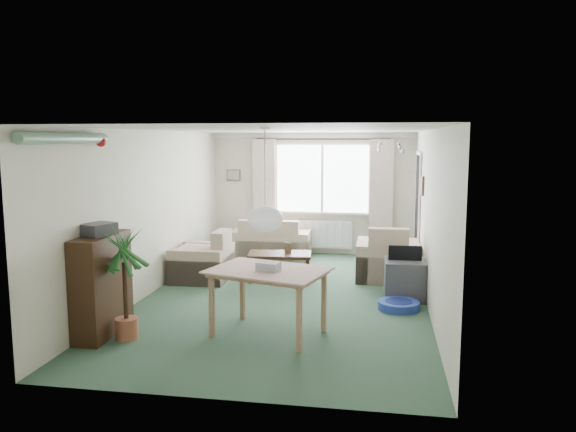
% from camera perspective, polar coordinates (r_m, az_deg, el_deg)
% --- Properties ---
extents(ground, '(6.50, 6.50, 0.00)m').
position_cam_1_polar(ground, '(8.19, -0.35, -8.28)').
color(ground, '#2C4A36').
extents(window, '(1.80, 0.03, 1.30)m').
position_cam_1_polar(window, '(11.07, 3.51, 3.82)').
color(window, white).
extents(curtain_rod, '(2.60, 0.03, 0.03)m').
position_cam_1_polar(curtain_rod, '(10.96, 3.50, 7.80)').
color(curtain_rod, black).
extents(curtain_left, '(0.45, 0.08, 2.00)m').
position_cam_1_polar(curtain_left, '(11.17, -2.43, 2.67)').
color(curtain_left, beige).
extents(curtain_right, '(0.45, 0.08, 2.00)m').
position_cam_1_polar(curtain_right, '(10.93, 9.46, 2.46)').
color(curtain_right, beige).
extents(radiator, '(1.20, 0.10, 0.55)m').
position_cam_1_polar(radiator, '(11.16, 3.45, -1.84)').
color(radiator, white).
extents(doorway, '(0.03, 0.95, 2.00)m').
position_cam_1_polar(doorway, '(10.05, 13.04, 0.36)').
color(doorway, black).
extents(pendant_lamp, '(0.36, 0.36, 0.36)m').
position_cam_1_polar(pendant_lamp, '(5.63, -2.33, -0.28)').
color(pendant_lamp, white).
extents(tinsel_garland, '(1.60, 1.60, 0.12)m').
position_cam_1_polar(tinsel_garland, '(6.35, -21.61, 7.35)').
color(tinsel_garland, '#196626').
extents(bauble_cluster_a, '(0.20, 0.20, 0.20)m').
position_cam_1_polar(bauble_cluster_a, '(8.65, 9.26, 7.38)').
color(bauble_cluster_a, silver).
extents(bauble_cluster_b, '(0.20, 0.20, 0.20)m').
position_cam_1_polar(bauble_cluster_b, '(7.46, 11.54, 7.27)').
color(bauble_cluster_b, silver).
extents(wall_picture_back, '(0.28, 0.03, 0.22)m').
position_cam_1_polar(wall_picture_back, '(11.39, -5.55, 4.16)').
color(wall_picture_back, brown).
extents(wall_picture_right, '(0.03, 0.24, 0.30)m').
position_cam_1_polar(wall_picture_right, '(9.00, 13.51, 3.01)').
color(wall_picture_right, brown).
extents(sofa, '(1.53, 0.84, 0.75)m').
position_cam_1_polar(sofa, '(10.87, -1.71, -2.21)').
color(sofa, '#C6AB95').
rests_on(sofa, ground).
extents(armchair_corner, '(1.00, 0.95, 0.90)m').
position_cam_1_polar(armchair_corner, '(9.30, 10.11, -3.61)').
color(armchair_corner, '#C7AD96').
rests_on(armchair_corner, ground).
extents(armchair_left, '(0.87, 0.92, 0.82)m').
position_cam_1_polar(armchair_left, '(9.21, -8.74, -3.94)').
color(armchair_left, '#CAAF99').
rests_on(armchair_left, ground).
extents(coffee_table, '(1.06, 0.66, 0.45)m').
position_cam_1_polar(coffee_table, '(9.09, -0.84, -5.18)').
color(coffee_table, black).
rests_on(coffee_table, ground).
extents(photo_frame, '(0.12, 0.06, 0.16)m').
position_cam_1_polar(photo_frame, '(9.06, -0.01, -3.25)').
color(photo_frame, brown).
rests_on(photo_frame, coffee_table).
extents(bookshelf, '(0.34, 0.97, 1.18)m').
position_cam_1_polar(bookshelf, '(6.92, -18.38, -6.67)').
color(bookshelf, black).
rests_on(bookshelf, ground).
extents(hifi_box, '(0.38, 0.42, 0.14)m').
position_cam_1_polar(hifi_box, '(6.78, -18.71, -1.29)').
color(hifi_box, '#333337').
rests_on(hifi_box, bookshelf).
extents(houseplant, '(0.69, 0.69, 1.30)m').
position_cam_1_polar(houseplant, '(6.66, -16.23, -6.59)').
color(houseplant, '#1C5424').
rests_on(houseplant, ground).
extents(dining_table, '(1.39, 1.11, 0.76)m').
position_cam_1_polar(dining_table, '(6.62, -2.00, -8.80)').
color(dining_table, tan).
rests_on(dining_table, ground).
extents(gift_box, '(0.29, 0.24, 0.12)m').
position_cam_1_polar(gift_box, '(6.45, -1.99, -5.22)').
color(gift_box, '#AFB0BA').
rests_on(gift_box, dining_table).
extents(tv_cube, '(0.58, 0.63, 0.56)m').
position_cam_1_polar(tv_cube, '(8.26, 11.73, -6.30)').
color(tv_cube, '#3B3B41').
rests_on(tv_cube, ground).
extents(pet_bed, '(0.66, 0.66, 0.11)m').
position_cam_1_polar(pet_bed, '(7.78, 11.18, -8.89)').
color(pet_bed, '#223F9D').
rests_on(pet_bed, ground).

